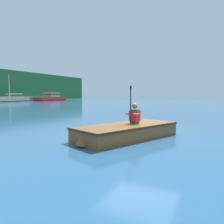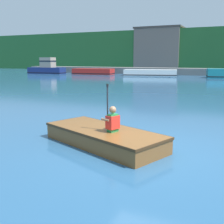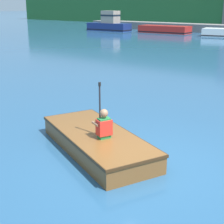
% 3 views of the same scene
% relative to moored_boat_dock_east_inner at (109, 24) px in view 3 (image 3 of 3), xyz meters
% --- Properties ---
extents(ground_plane, '(300.00, 300.00, 0.00)m').
position_rel_moored_boat_dock_east_inner_xyz_m(ground_plane, '(23.90, -27.63, -0.80)').
color(ground_plane, '#28567F').
extents(moored_boat_dock_east_inner, '(5.61, 2.07, 2.35)m').
position_rel_moored_boat_dock_east_inner_xyz_m(moored_boat_dock_east_inner, '(0.00, 0.00, 0.00)').
color(moored_boat_dock_east_inner, navy).
rests_on(moored_boat_dock_east_inner, ground).
extents(moored_boat_outer_slip_west, '(5.89, 2.51, 0.80)m').
position_rel_moored_boat_dock_east_inner_xyz_m(moored_boat_outer_slip_west, '(6.90, 1.37, -0.43)').
color(moored_boat_outer_slip_west, red).
rests_on(moored_boat_outer_slip_west, ground).
extents(rowboat_foreground, '(3.51, 2.43, 0.40)m').
position_rel_moored_boat_dock_east_inner_xyz_m(rowboat_foreground, '(22.63, -27.62, -0.57)').
color(rowboat_foreground, brown).
rests_on(rowboat_foreground, ground).
extents(person_paddler, '(0.42, 0.43, 1.14)m').
position_rel_moored_boat_dock_east_inner_xyz_m(person_paddler, '(22.97, -27.75, -0.12)').
color(person_paddler, '#267F3F').
rests_on(person_paddler, rowboat_foreground).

